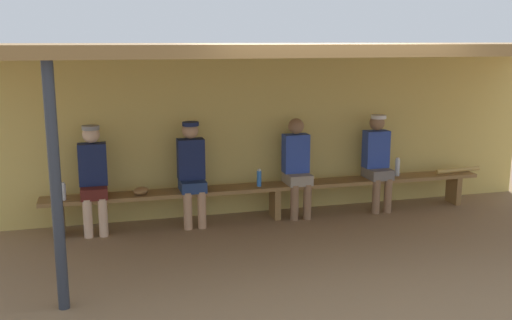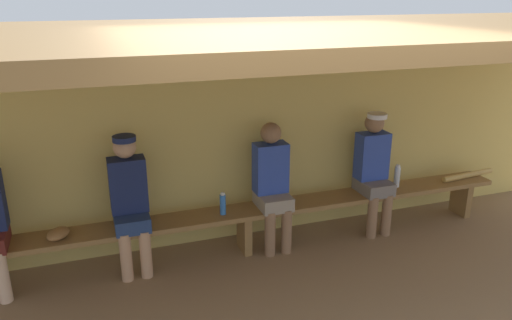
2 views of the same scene
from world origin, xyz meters
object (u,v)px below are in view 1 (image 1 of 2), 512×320
Objects in this scene: bench at (275,190)px; player_with_sunglasses at (297,164)px; baseball_bat at (458,170)px; player_in_red at (192,168)px; player_near_post at (93,174)px; water_bottle_green at (259,178)px; water_bottle_clear at (397,167)px; support_post at (56,189)px; player_rightmost at (377,158)px; water_bottle_blue at (63,192)px; baseball_glove_tan at (141,191)px.

bench is 4.49× the size of player_with_sunglasses.
player_in_red is at bearing 173.83° from baseball_bat.
player_in_red is at bearing 0.00° from player_near_post.
water_bottle_clear reaches higher than water_bottle_green.
player_near_post is at bearing 180.00° from player_in_red.
player_near_post is 4.17m from water_bottle_clear.
player_with_sunglasses reaches higher than bench.
water_bottle_green is (2.39, 2.07, -0.53)m from support_post.
water_bottle_green is (-1.73, -0.03, -0.18)m from player_rightmost.
water_bottle_blue is 0.90× the size of baseball_glove_tan.
player_with_sunglasses is at bearing 1.01° from water_bottle_blue.
bench is 22.81× the size of water_bottle_clear.
player_rightmost is at bearing 0.14° from bench.
baseball_bat is at bearing -0.07° from player_with_sunglasses.
water_bottle_green is 2.47m from water_bottle_blue.
support_post reaches higher than water_bottle_green.
player_near_post reaches higher than bench.
player_near_post reaches higher than water_bottle_clear.
water_bottle_blue reaches higher than baseball_bat.
bench is at bearing 38.67° from support_post.
player_rightmost is 4.20m from water_bottle_blue.
player_rightmost is at bearing -174.89° from water_bottle_clear.
water_bottle_clear reaches higher than baseball_bat.
baseball_bat is (2.80, -0.00, 0.11)m from bench.
player_near_post is at bearing 173.84° from baseball_bat.
player_near_post reaches higher than baseball_glove_tan.
baseball_bat is at bearing -0.05° from player_in_red.
bench is (2.62, 2.10, -0.71)m from support_post.
player_in_red is 6.21× the size of water_bottle_blue.
bench is 27.70× the size of water_bottle_blue.
water_bottle_blue is at bearing 174.40° from baseball_bat.
player_rightmost is at bearing -56.72° from baseball_glove_tan.
player_near_post is 5.11× the size of water_bottle_clear.
support_post is 10.16× the size of water_bottle_blue.
player_rightmost reaches higher than water_bottle_green.
water_bottle_blue is at bearing 123.78° from baseball_glove_tan.
baseball_bat is (2.49, -0.00, -0.24)m from player_with_sunglasses.
player_in_red reaches higher than player_with_sunglasses.
player_in_red is at bearing -54.25° from baseball_glove_tan.
player_rightmost is at bearing 27.05° from support_post.
bench is at bearing -179.43° from player_with_sunglasses.
water_bottle_green reaches higher than bench.
baseball_glove_tan is (-1.54, -0.01, -0.06)m from water_bottle_green.
water_bottle_blue is at bearing -178.95° from water_bottle_clear.
water_bottle_green is at bearing -179.01° from player_rightmost.
support_post is 2.61m from player_in_red.
support_post is at bearing -125.59° from player_in_red.
baseball_glove_tan is at bearing 67.56° from support_post.
water_bottle_clear is (2.06, 0.06, 0.02)m from water_bottle_green.
player_near_post is at bearing 119.12° from baseball_glove_tan.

